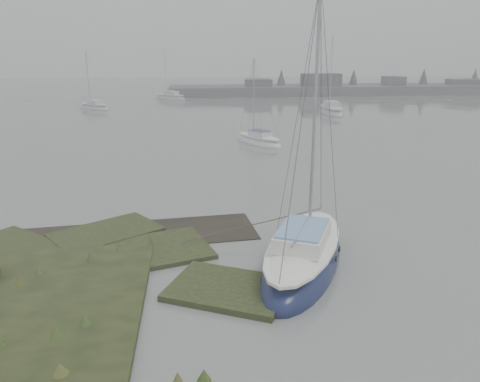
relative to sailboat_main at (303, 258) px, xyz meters
name	(u,v)px	position (x,y,z in m)	size (l,w,h in m)	color
ground	(198,129)	(-3.19, 29.01, -0.31)	(160.00, 160.00, 0.00)	slate
far_shoreline	(360,89)	(23.65, 60.91, 0.54)	(60.00, 8.00, 4.15)	#4C4F51
sailboat_main	(303,258)	(0.00, 0.00, 0.00)	(5.07, 7.36, 9.94)	#121A3E
sailboat_white	(259,141)	(1.45, 21.36, -0.09)	(4.03, 5.10, 7.04)	white
sailboat_far_a	(94,107)	(-15.53, 44.67, -0.08)	(4.96, 4.77, 7.31)	silver
sailboat_far_b	(331,111)	(12.06, 37.81, -0.02)	(2.24, 6.59, 9.26)	#B5BABE
sailboat_far_c	(170,98)	(-6.76, 55.31, -0.06)	(5.43, 5.14, 7.95)	#A7ACB0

